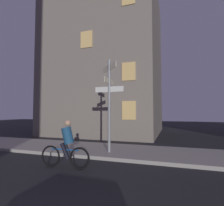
# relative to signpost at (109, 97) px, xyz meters

# --- Properties ---
(sidewalk_kerb) EXTENTS (40.00, 3.03, 0.14)m
(sidewalk_kerb) POSITION_rel_signpost_xyz_m (1.07, 0.66, -2.47)
(sidewalk_kerb) COLOR #9E9991
(sidewalk_kerb) RESTS_ON ground_plane
(signpost) EXTENTS (1.32, 1.16, 4.08)m
(signpost) POSITION_rel_signpost_xyz_m (0.00, 0.00, 0.00)
(signpost) COLOR gray
(signpost) RESTS_ON sidewalk_kerb
(cyclist) EXTENTS (1.82, 0.34, 1.61)m
(cyclist) POSITION_rel_signpost_xyz_m (-0.77, -2.14, -1.80)
(cyclist) COLOR black
(cyclist) RESTS_ON ground_plane
(building_left_block) EXTENTS (9.20, 9.72, 13.14)m
(building_left_block) POSITION_rel_signpost_xyz_m (-3.09, 8.69, 4.03)
(building_left_block) COLOR slate
(building_left_block) RESTS_ON ground_plane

